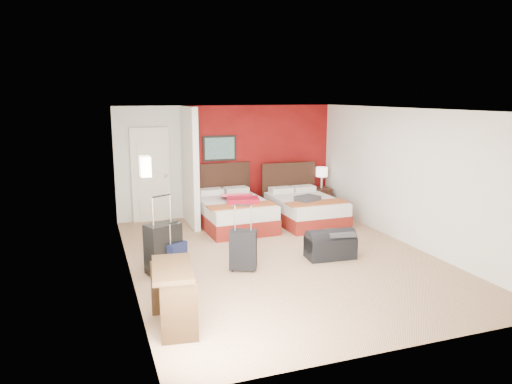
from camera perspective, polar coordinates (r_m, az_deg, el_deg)
name	(u,v)px	position (r m, az deg, el deg)	size (l,w,h in m)	color
ground	(281,257)	(8.33, 2.98, -7.71)	(6.50, 6.50, 0.00)	tan
room_walls	(182,176)	(8.96, -8.78, 1.83)	(5.02, 6.52, 2.50)	silver
red_accent_panel	(259,159)	(11.25, 0.32, 3.87)	(3.50, 0.04, 2.50)	maroon
partition_wall	(190,167)	(10.19, -7.80, 2.97)	(0.12, 1.20, 2.50)	silver
entry_door	(151,175)	(10.68, -12.36, 1.98)	(0.82, 0.06, 2.05)	silver
bed_left	(233,214)	(10.11, -2.69, -2.56)	(1.34, 1.91, 0.57)	white
bed_right	(305,210)	(10.50, 5.87, -2.16)	(1.27, 1.81, 0.54)	white
red_suitcase_open	(239,198)	(9.97, -1.99, -0.74)	(0.64, 0.88, 0.11)	#A20D25
jacket_bundle	(308,199)	(10.13, 6.12, -0.79)	(0.45, 0.36, 0.11)	#39393E
nightstand	(321,200)	(11.56, 7.71, -0.89)	(0.40, 0.40, 0.57)	black
table_lamp	(322,178)	(11.46, 7.78, 1.70)	(0.28, 0.28, 0.50)	white
suitcase_black	(163,250)	(7.61, -10.91, -6.72)	(0.51, 0.32, 0.77)	black
suitcase_charcoal	(243,251)	(7.65, -1.53, -7.04)	(0.42, 0.26, 0.62)	black
suitcase_navy	(176,259)	(7.62, -9.50, -7.84)	(0.34, 0.21, 0.47)	black
duffel_bag	(330,246)	(8.32, 8.78, -6.36)	(0.81, 0.43, 0.41)	black
jacket_draped	(340,233)	(8.28, 9.91, -4.78)	(0.46, 0.38, 0.06)	#37363B
desk	(173,297)	(5.90, -9.77, -12.18)	(0.46, 0.92, 0.77)	#311F10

